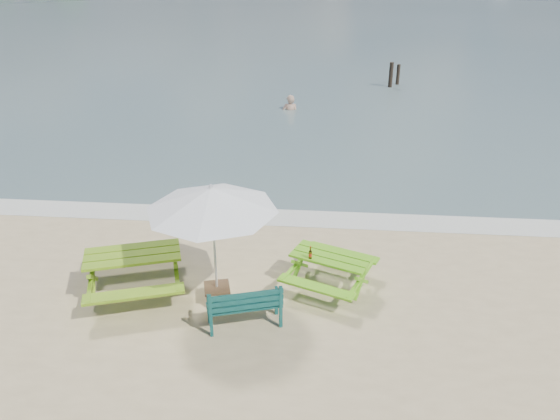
# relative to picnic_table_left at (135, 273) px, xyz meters

# --- Properties ---
(foam_strip) EXTENTS (22.00, 0.90, 0.01)m
(foam_strip) POSITION_rel_picnic_table_left_xyz_m (2.39, 3.35, -0.40)
(foam_strip) COLOR silver
(foam_strip) RESTS_ON ground
(picnic_table_left) EXTENTS (2.28, 2.41, 0.84)m
(picnic_table_left) POSITION_rel_picnic_table_left_xyz_m (0.00, 0.00, 0.00)
(picnic_table_left) COLOR #699416
(picnic_table_left) RESTS_ON ground
(picnic_table_right) EXTENTS (1.98, 2.07, 0.70)m
(picnic_table_right) POSITION_rel_picnic_table_left_xyz_m (3.71, 0.47, -0.07)
(picnic_table_right) COLOR #66B51B
(picnic_table_right) RESTS_ON ground
(park_bench) EXTENTS (1.36, 0.79, 0.80)m
(park_bench) POSITION_rel_picnic_table_left_xyz_m (2.23, -0.84, -0.16)
(park_bench) COLOR #104643
(park_bench) RESTS_ON ground
(side_table) EXTENTS (0.57, 0.57, 0.30)m
(side_table) POSITION_rel_picnic_table_left_xyz_m (1.61, -0.16, -0.25)
(side_table) COLOR brown
(side_table) RESTS_ON ground
(patio_umbrella) EXTENTS (2.86, 2.86, 2.32)m
(patio_umbrella) POSITION_rel_picnic_table_left_xyz_m (1.61, -0.16, 1.70)
(patio_umbrella) COLOR silver
(patio_umbrella) RESTS_ON ground
(beer_bottle) EXTENTS (0.06, 0.06, 0.25)m
(beer_bottle) POSITION_rel_picnic_table_left_xyz_m (3.32, 0.34, 0.38)
(beer_bottle) COLOR #8B5514
(beer_bottle) RESTS_ON picnic_table_right
(swimmer) EXTENTS (0.71, 0.51, 1.81)m
(swimmer) POSITION_rel_picnic_table_left_xyz_m (2.05, 13.05, -0.71)
(swimmer) COLOR tan
(swimmer) RESTS_ON ground
(mooring_pilings) EXTENTS (0.58, 0.78, 1.35)m
(mooring_pilings) POSITION_rel_picnic_table_left_xyz_m (6.59, 17.49, 0.03)
(mooring_pilings) COLOR black
(mooring_pilings) RESTS_ON ground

